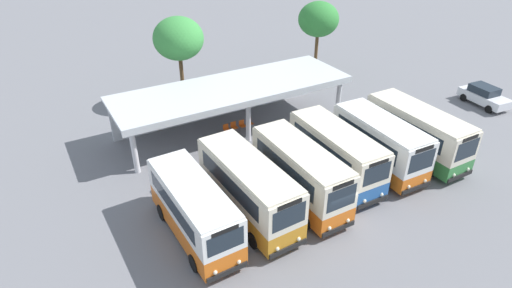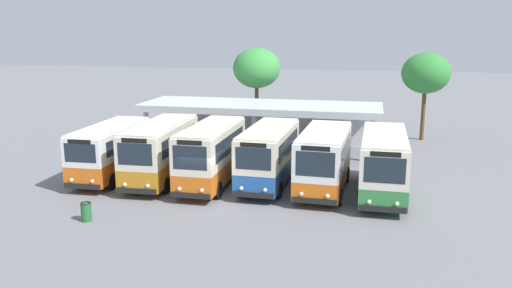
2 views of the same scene
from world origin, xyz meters
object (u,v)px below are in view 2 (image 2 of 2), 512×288
Objects in this scene: city_bus_far_end_green at (383,162)px; waiting_chair_second_from_end at (254,144)px; city_bus_second_in_row at (161,149)px; waiting_chair_end_by_column at (245,143)px; city_bus_fifth_blue at (324,158)px; litter_bin_apron at (86,212)px; city_bus_middle_cream at (211,153)px; city_bus_fourth_amber at (269,154)px; waiting_chair_fourth_seat at (271,144)px; waiting_chair_middle_seat at (262,144)px; city_bus_nearest_orange at (111,149)px.

waiting_chair_second_from_end is (-9.04, 8.84, -1.34)m from city_bus_far_end_green.
city_bus_second_in_row reaches higher than waiting_chair_second_from_end.
city_bus_second_in_row is at bearing -108.67° from waiting_chair_end_by_column.
litter_bin_apron is at bearing -145.87° from city_bus_fifth_blue.
city_bus_fifth_blue is 8.05× the size of waiting_chair_end_by_column.
city_bus_far_end_green is 12.71m from waiting_chair_second_from_end.
waiting_chair_second_from_end is at bearing 87.30° from city_bus_middle_cream.
city_bus_second_in_row is at bearing -175.64° from city_bus_fourth_amber.
waiting_chair_end_by_column is at bearing 71.33° from city_bus_second_in_row.
waiting_chair_fourth_seat is at bearing 2.00° from waiting_chair_end_by_column.
city_bus_nearest_orange is at bearing -130.11° from waiting_chair_middle_seat.
litter_bin_apron is (-7.17, -7.42, -1.39)m from city_bus_fourth_amber.
waiting_chair_end_by_column is 0.96× the size of litter_bin_apron.
city_bus_nearest_orange reaches higher than waiting_chair_fourth_seat.
city_bus_far_end_green is 15.18m from litter_bin_apron.
city_bus_far_end_green is (3.15, -0.16, 0.00)m from city_bus_fifth_blue.
city_bus_second_in_row is (3.15, 0.10, 0.12)m from city_bus_nearest_orange.
city_bus_far_end_green is 8.74× the size of waiting_chair_fourth_seat.
city_bus_second_in_row is 8.81× the size of waiting_chair_second_from_end.
city_bus_far_end_green is at bearing 26.92° from litter_bin_apron.
litter_bin_apron is (-10.32, -7.00, -1.41)m from city_bus_fifth_blue.
city_bus_nearest_orange is at bearing 108.54° from litter_bin_apron.
city_bus_second_in_row reaches higher than waiting_chair_middle_seat.
city_bus_nearest_orange is 8.24× the size of waiting_chair_end_by_column.
city_bus_fourth_amber is 8.38× the size of waiting_chair_second_from_end.
city_bus_fifth_blue is (9.46, 0.06, -0.02)m from city_bus_second_in_row.
city_bus_second_in_row is at bearing -112.26° from waiting_chair_second_from_end.
city_bus_second_in_row is 3.17m from city_bus_middle_cream.
waiting_chair_fourth_seat is 0.96× the size of litter_bin_apron.
city_bus_nearest_orange is 0.94× the size of city_bus_second_in_row.
city_bus_fifth_blue reaches higher than waiting_chair_middle_seat.
waiting_chair_end_by_column is (6.09, 8.78, -1.25)m from city_bus_nearest_orange.
city_bus_far_end_green is (9.46, 0.19, -0.05)m from city_bus_middle_cream.
city_bus_middle_cream is 0.99× the size of city_bus_fourth_amber.
waiting_chair_second_from_end is at bearing 172.78° from waiting_chair_middle_seat.
litter_bin_apron is (-13.48, -6.84, -1.41)m from city_bus_far_end_green.
city_bus_middle_cream is 9.46m from city_bus_far_end_green.
city_bus_nearest_orange is at bearing -176.48° from city_bus_fourth_amber.
city_bus_far_end_green is (6.31, -0.58, 0.02)m from city_bus_fourth_amber.
city_bus_second_in_row is 1.09× the size of city_bus_fifth_blue.
city_bus_second_in_row is at bearing -179.63° from city_bus_fifth_blue.
city_bus_fifth_blue reaches higher than city_bus_nearest_orange.
city_bus_far_end_green is at bearing -48.78° from waiting_chair_fourth_seat.
city_bus_middle_cream is 7.91m from litter_bin_apron.
city_bus_fourth_amber is at bearing 45.98° from litter_bin_apron.
city_bus_far_end_green is 8.74× the size of waiting_chair_middle_seat.
city_bus_second_in_row is 10.10m from waiting_chair_fourth_seat.
city_bus_middle_cream is 9.07m from waiting_chair_end_by_column.
waiting_chair_end_by_column is 0.65m from waiting_chair_second_from_end.
city_bus_middle_cream is 6.32m from city_bus_fifth_blue.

